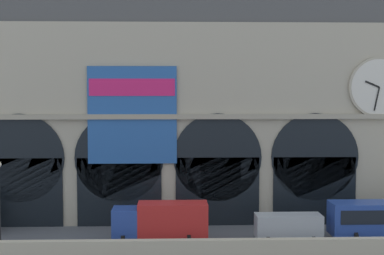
% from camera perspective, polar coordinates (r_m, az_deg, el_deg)
% --- Properties ---
extents(ground_plane, '(200.00, 200.00, 0.00)m').
position_cam_1_polar(ground_plane, '(47.24, -2.34, -11.02)').
color(ground_plane, '#54565B').
extents(quay_parapet_wall, '(90.00, 0.70, 1.27)m').
position_cam_1_polar(quay_parapet_wall, '(42.54, -2.38, -11.82)').
color(quay_parapet_wall, beige).
rests_on(quay_parapet_wall, ground).
extents(station_building, '(45.00, 4.87, 22.15)m').
position_cam_1_polar(station_building, '(52.90, -2.30, 2.34)').
color(station_building, '#B2A891').
rests_on(station_building, ground).
extents(box_truck_center, '(7.50, 2.91, 3.12)m').
position_cam_1_polar(box_truck_center, '(46.40, -3.02, -9.13)').
color(box_truck_center, '#28479E').
rests_on(box_truck_center, ground).
extents(van_mideast, '(5.20, 2.48, 2.20)m').
position_cam_1_polar(van_mideast, '(47.02, 9.47, -9.57)').
color(van_mideast, '#ADB2B7').
rests_on(van_mideast, ground).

